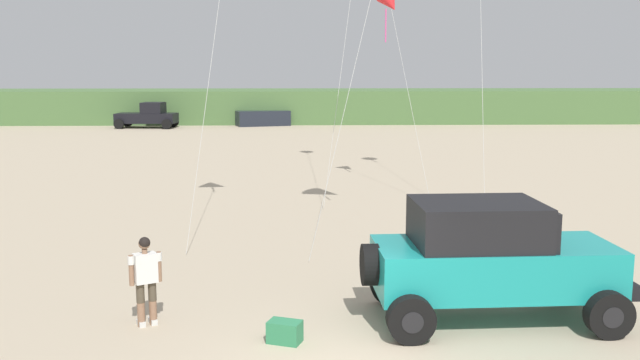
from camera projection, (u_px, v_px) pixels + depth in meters
dune_ridge at (308, 106)px, 61.31m from camera, size 90.00×8.42×2.73m
jeep at (491, 258)px, 13.09m from camera, size 4.90×2.53×2.26m
person_watching at (146, 276)px, 12.84m from camera, size 0.56×0.44×1.67m
cooler_box at (285, 332)px, 12.15m from camera, size 0.65×0.53×0.38m
distant_pickup at (148, 116)px, 54.77m from camera, size 4.74×2.72×1.98m
distant_sedan at (263, 118)px, 56.85m from camera, size 4.51×2.84×1.20m
kite_orange_streamer at (390, 3)px, 26.30m from camera, size 1.73×3.54×7.62m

